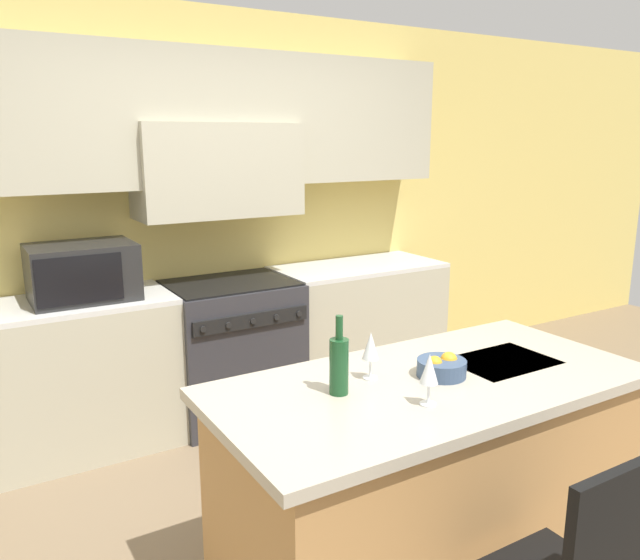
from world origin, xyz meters
name	(u,v)px	position (x,y,z in m)	size (l,w,h in m)	color
ground_plane	(375,544)	(0.00, 0.00, 0.00)	(10.00, 10.00, 0.00)	#7A664C
back_cabinetry	(210,178)	(0.00, 1.94, 1.59)	(10.00, 0.46, 2.70)	#DBC166
back_counter	(230,348)	(0.00, 1.69, 0.47)	(3.35, 0.62, 0.93)	#B2AD93
range_stove	(232,349)	(0.00, 1.66, 0.46)	(0.83, 0.70, 0.93)	#2D2D33
microwave	(82,272)	(-0.91, 1.68, 1.09)	(0.59, 0.44, 0.33)	black
kitchen_island	(427,480)	(0.05, -0.28, 0.46)	(1.80, 0.87, 0.91)	#B7844C
wine_bottle	(339,364)	(-0.34, -0.21, 1.03)	(0.07, 0.07, 0.31)	#194723
wine_glass_near	(429,370)	(-0.12, -0.46, 1.04)	(0.07, 0.07, 0.20)	white
wine_glass_far	(371,347)	(-0.15, -0.15, 1.04)	(0.07, 0.07, 0.20)	white
fruit_bowl	(442,367)	(0.11, -0.27, 0.95)	(0.20, 0.20, 0.10)	#384C6B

